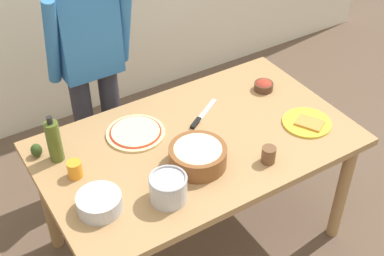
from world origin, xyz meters
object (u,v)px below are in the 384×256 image
at_px(popcorn_bowl, 198,155).
at_px(olive_oil_bottle, 54,141).
at_px(pizza_raw_on_board, 136,133).
at_px(avocado, 36,150).
at_px(plate_with_slice, 307,123).
at_px(chef_knife, 201,117).
at_px(cup_orange, 75,169).
at_px(cup_small_brown, 269,155).
at_px(mixing_bowl_steel, 99,203).
at_px(steel_pot, 168,188).
at_px(person_cook, 90,58).
at_px(dining_table, 197,154).
at_px(small_sauce_bowl, 264,85).

relative_size(popcorn_bowl, olive_oil_bottle, 1.09).
xyz_separation_m(pizza_raw_on_board, avocado, (-0.49, 0.11, 0.03)).
height_order(plate_with_slice, chef_knife, plate_with_slice).
bearing_deg(cup_orange, cup_small_brown, -25.65).
bearing_deg(mixing_bowl_steel, cup_small_brown, -9.98).
bearing_deg(cup_small_brown, steel_pot, 175.61).
bearing_deg(plate_with_slice, avocado, 158.50).
xyz_separation_m(person_cook, steel_pot, (-0.08, -1.03, -0.11)).
bearing_deg(avocado, olive_oil_bottle, -43.97).
bearing_deg(cup_orange, mixing_bowl_steel, -87.75).
height_order(mixing_bowl_steel, olive_oil_bottle, olive_oil_bottle).
relative_size(popcorn_bowl, steel_pot, 1.61).
bearing_deg(avocado, cup_orange, -65.76).
height_order(pizza_raw_on_board, olive_oil_bottle, olive_oil_bottle).
xyz_separation_m(dining_table, plate_with_slice, (0.57, -0.19, 0.10)).
bearing_deg(plate_with_slice, olive_oil_bottle, 160.29).
relative_size(cup_orange, avocado, 1.21).
height_order(olive_oil_bottle, steel_pot, olive_oil_bottle).
bearing_deg(person_cook, cup_small_brown, -67.23).
bearing_deg(pizza_raw_on_board, plate_with_slice, -26.61).
bearing_deg(plate_with_slice, dining_table, 161.56).
bearing_deg(cup_orange, dining_table, -7.88).
height_order(pizza_raw_on_board, mixing_bowl_steel, mixing_bowl_steel).
bearing_deg(plate_with_slice, steel_pot, -174.79).
relative_size(pizza_raw_on_board, popcorn_bowl, 1.09).
distance_m(plate_with_slice, olive_oil_bottle, 1.30).
distance_m(olive_oil_bottle, steel_pot, 0.62).
xyz_separation_m(plate_with_slice, mixing_bowl_steel, (-1.18, 0.02, 0.03)).
bearing_deg(cup_small_brown, chef_knife, 100.75).
distance_m(dining_table, cup_small_brown, 0.40).
height_order(person_cook, olive_oil_bottle, person_cook).
relative_size(olive_oil_bottle, chef_knife, 0.99).
bearing_deg(avocado, plate_with_slice, -21.50).
height_order(dining_table, chef_knife, chef_knife).
height_order(small_sauce_bowl, cup_orange, cup_orange).
bearing_deg(plate_with_slice, small_sauce_bowl, 89.71).
relative_size(olive_oil_bottle, steel_pot, 1.48).
relative_size(plate_with_slice, mixing_bowl_steel, 1.30).
bearing_deg(popcorn_bowl, steel_pot, -152.20).
relative_size(steel_pot, chef_knife, 0.67).
height_order(chef_knife, avocado, avocado).
distance_m(plate_with_slice, chef_knife, 0.57).
xyz_separation_m(popcorn_bowl, cup_orange, (-0.53, 0.24, -0.02)).
bearing_deg(steel_pot, cup_small_brown, -4.39).
bearing_deg(cup_small_brown, mixing_bowl_steel, 170.02).
bearing_deg(chef_knife, cup_small_brown, -79.25).
bearing_deg(dining_table, mixing_bowl_steel, -164.62).
distance_m(dining_table, popcorn_bowl, 0.23).
relative_size(popcorn_bowl, avocado, 4.00).
relative_size(person_cook, steel_pot, 9.34).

